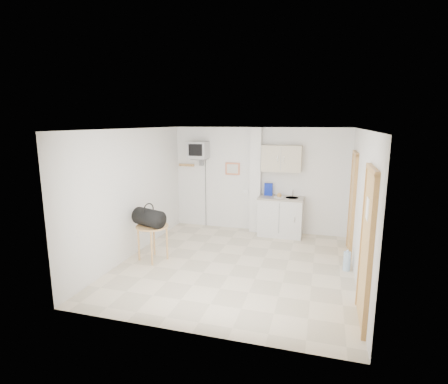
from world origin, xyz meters
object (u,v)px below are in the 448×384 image
(crt_television, at_px, (199,151))
(round_table, at_px, (152,230))
(duffel_bag, at_px, (149,217))
(water_bottle, at_px, (347,261))

(crt_television, xyz_separation_m, round_table, (-0.14, -2.22, -1.34))
(crt_television, distance_m, duffel_bag, 2.52)
(water_bottle, bearing_deg, round_table, -171.80)
(round_table, distance_m, duffel_bag, 0.27)
(duffel_bag, xyz_separation_m, water_bottle, (3.60, 0.56, -0.68))
(duffel_bag, bearing_deg, crt_television, 105.84)
(crt_television, distance_m, water_bottle, 4.22)
(round_table, bearing_deg, crt_television, 86.39)
(crt_television, bearing_deg, round_table, -93.61)
(crt_television, distance_m, round_table, 2.60)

